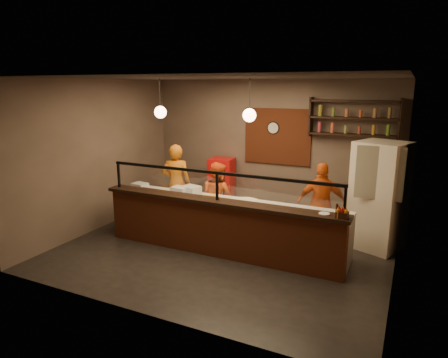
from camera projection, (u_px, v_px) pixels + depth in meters
The scene contains 29 objects.
floor at pixel (224, 249), 7.68m from camera, with size 6.00×6.00×0.00m, color black.
ceiling at pixel (224, 78), 6.95m from camera, with size 6.00×6.00×0.00m, color #342D28.
wall_back at pixel (269, 149), 9.51m from camera, with size 6.00×6.00×0.00m, color #705C52.
wall_left at pixel (98, 155), 8.57m from camera, with size 5.00×5.00×0.00m, color #705C52.
wall_right at pixel (402, 185), 6.06m from camera, with size 5.00×5.00×0.00m, color #705C52.
wall_front at pixel (141, 203), 5.12m from camera, with size 6.00×6.00×0.00m, color #705C52.
brick_patch at pixel (277, 137), 9.33m from camera, with size 1.60×0.04×1.30m, color brown.
service_counter at pixel (217, 229), 7.30m from camera, with size 4.60×0.25×1.00m, color brown.
counter_ledge at pixel (217, 202), 7.18m from camera, with size 4.70×0.37×0.06m, color black.
worktop_cabinet at pixel (229, 225), 7.76m from camera, with size 4.60×0.75×0.85m, color gray.
worktop at pixel (229, 203), 7.65m from camera, with size 4.60×0.75×0.05m, color silver.
sneeze_guard at pixel (217, 183), 7.10m from camera, with size 4.50×0.05×0.52m.
wall_shelving at pixel (353, 118), 8.37m from camera, with size 1.84×0.28×0.85m.
wall_clock at pixel (273, 128), 9.32m from camera, with size 0.30×0.30×0.04m, color black.
pendant_left at pixel (160, 112), 7.90m from camera, with size 0.24×0.24×0.77m.
pendant_right at pixel (249, 115), 7.10m from camera, with size 0.24×0.24×0.77m.
cook_left at pixel (176, 183), 9.05m from camera, with size 0.66×0.43×1.80m, color orange.
cook_mid at pixel (217, 197), 8.43m from camera, with size 0.74×0.57×1.52m, color #DF4C15.
cook_right at pixel (322, 203), 7.83m from camera, with size 0.95×0.40×1.62m, color #DE5614.
fridge at pixel (379, 196), 7.54m from camera, with size 0.86×0.80×2.06m, color beige.
red_cooler at pixel (222, 185), 9.87m from camera, with size 0.57×0.52×1.33m, color red.
pizza_dough at pixel (245, 201), 7.63m from camera, with size 0.57×0.57×0.01m, color silver.
prep_tub_a at pixel (180, 191), 8.11m from camera, with size 0.32×0.26×0.16m, color silver.
prep_tub_b at pixel (191, 190), 8.13m from camera, with size 0.34×0.28×0.17m, color silver.
prep_tub_c at pixel (140, 187), 8.45m from camera, with size 0.31×0.25×0.15m, color silver.
rolling_pin at pixel (211, 196), 7.92m from camera, with size 0.05×0.05×0.31m, color gold.
condiment_caddy at pixel (342, 215), 6.19m from camera, with size 0.18×0.14×0.10m, color black.
pepper_mill at pixel (337, 209), 6.33m from camera, with size 0.04×0.04×0.18m, color black.
small_plate at pixel (324, 214), 6.39m from camera, with size 0.17×0.17×0.01m, color white.
Camera 1 is at (3.08, -6.47, 3.07)m, focal length 32.00 mm.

